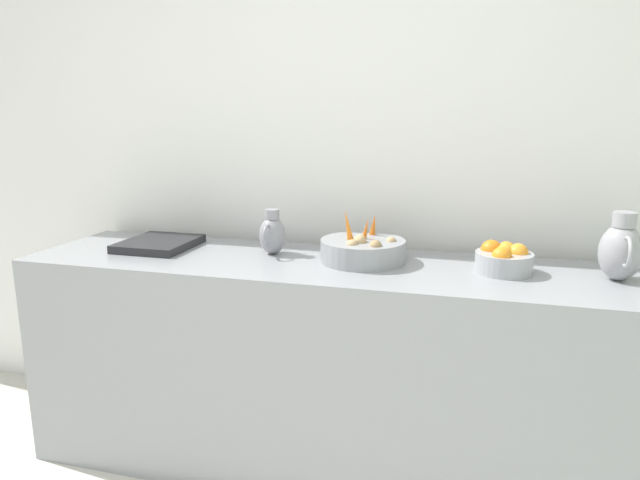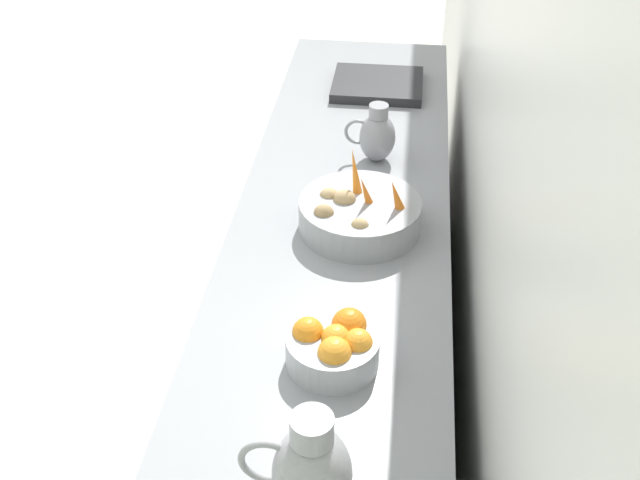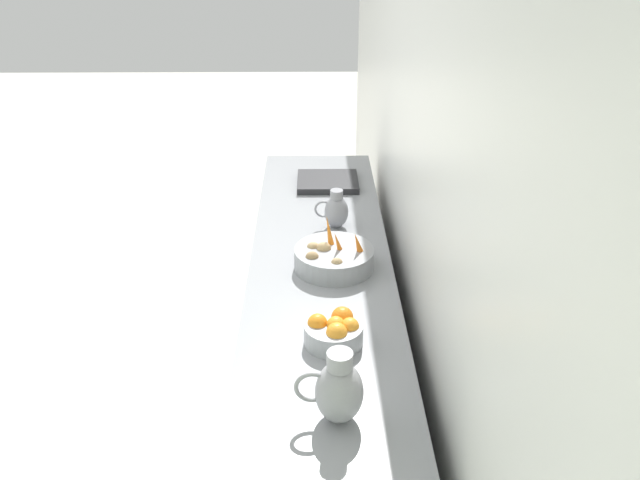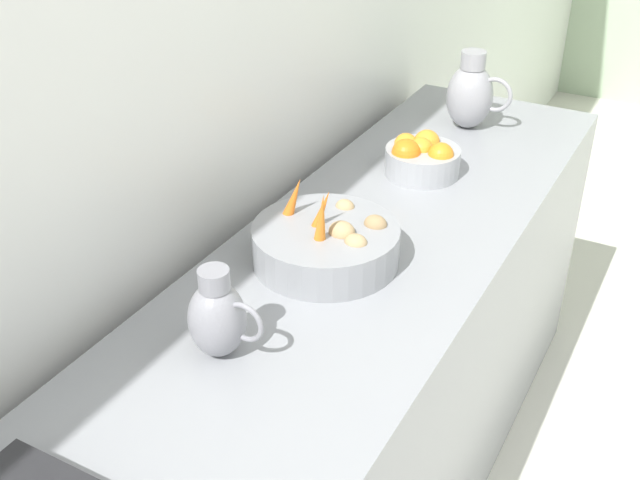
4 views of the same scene
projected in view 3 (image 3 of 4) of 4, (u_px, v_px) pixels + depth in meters
name	position (u px, v px, depth m)	size (l,w,h in m)	color
ground_plane	(35.00, 397.00, 3.57)	(14.61, 14.61, 0.00)	beige
tile_wall_left	(447.00, 184.00, 2.30)	(0.10, 7.75, 3.00)	white
prep_counter	(321.00, 344.00, 3.21)	(0.63, 2.68, 0.93)	gray
vegetable_colander	(334.00, 258.00, 2.92)	(0.35, 0.35, 0.22)	gray
orange_bowl	(335.00, 330.00, 2.43)	(0.22, 0.22, 0.12)	#9EA0A5
metal_pitcher_tall	(338.00, 390.00, 2.04)	(0.21, 0.15, 0.25)	#939399
metal_pitcher_short	(336.00, 211.00, 3.26)	(0.17, 0.12, 0.20)	gray
counter_sink_basin	(328.00, 182.00, 3.77)	(0.34, 0.30, 0.04)	#232326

